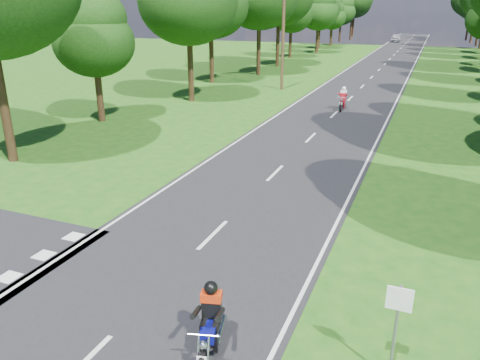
% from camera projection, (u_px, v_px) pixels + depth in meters
% --- Properties ---
extents(ground, '(160.00, 160.00, 0.00)m').
position_uv_depth(ground, '(181.00, 267.00, 12.37)').
color(ground, '#1A4F12').
rests_on(ground, ground).
extents(main_road, '(7.00, 140.00, 0.02)m').
position_uv_depth(main_road, '(385.00, 64.00, 55.75)').
color(main_road, black).
rests_on(main_road, ground).
extents(road_markings, '(7.40, 140.00, 0.01)m').
position_uv_depth(road_markings, '(382.00, 66.00, 54.17)').
color(road_markings, silver).
rests_on(road_markings, main_road).
extents(telegraph_pole, '(1.20, 0.26, 8.00)m').
position_uv_depth(telegraph_pole, '(283.00, 38.00, 37.37)').
color(telegraph_pole, '#382616').
rests_on(telegraph_pole, ground).
extents(road_sign, '(0.45, 0.07, 2.00)m').
position_uv_depth(road_sign, '(397.00, 318.00, 8.20)').
color(road_sign, slate).
rests_on(road_sign, ground).
extents(rider_near_blue, '(1.07, 1.92, 1.52)m').
position_uv_depth(rider_near_blue, '(210.00, 321.00, 9.02)').
color(rider_near_blue, navy).
rests_on(rider_near_blue, main_road).
extents(rider_far_red, '(0.67, 1.82, 1.50)m').
position_uv_depth(rider_far_red, '(343.00, 98.00, 30.92)').
color(rider_far_red, '#A40C1B').
rests_on(rider_far_red, main_road).
extents(distant_car, '(1.92, 4.49, 1.51)m').
position_uv_depth(distant_car, '(396.00, 38.00, 90.62)').
color(distant_car, '#B8BBBF').
rests_on(distant_car, main_road).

